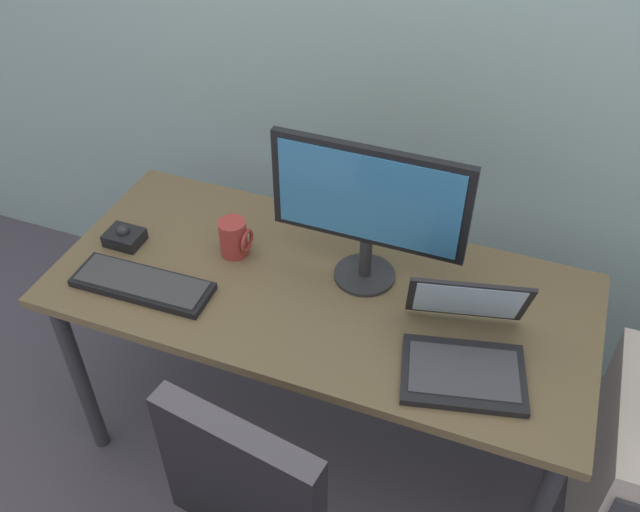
{
  "coord_description": "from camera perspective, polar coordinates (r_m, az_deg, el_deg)",
  "views": [
    {
      "loc": [
        0.51,
        -1.35,
        2.12
      ],
      "look_at": [
        0.0,
        0.0,
        0.87
      ],
      "focal_mm": 38.68,
      "sensor_mm": 36.0,
      "label": 1
    }
  ],
  "objects": [
    {
      "name": "trackball_mouse",
      "position": [
        2.21,
        -15.88,
        1.55
      ],
      "size": [
        0.11,
        0.09,
        0.07
      ],
      "color": "black",
      "rests_on": "desk"
    },
    {
      "name": "coffee_mug",
      "position": [
        2.08,
        -7.11,
        1.49
      ],
      "size": [
        0.09,
        0.08,
        0.12
      ],
      "color": "maroon",
      "rests_on": "desk"
    },
    {
      "name": "laptop",
      "position": [
        1.81,
        11.89,
        -7.32
      ],
      "size": [
        0.37,
        0.38,
        0.22
      ],
      "color": "black",
      "rests_on": "desk"
    },
    {
      "name": "desk",
      "position": [
        2.05,
        0.0,
        -4.26
      ],
      "size": [
        1.56,
        0.71,
        0.75
      ],
      "color": "brown",
      "rests_on": "ground"
    },
    {
      "name": "ground_plane",
      "position": [
        2.57,
        0.0,
        -14.78
      ],
      "size": [
        8.0,
        8.0,
        0.0
      ],
      "primitive_type": "plane",
      "color": "#49424C"
    },
    {
      "name": "monitor_main",
      "position": [
        1.86,
        4.01,
        4.23
      ],
      "size": [
        0.55,
        0.18,
        0.44
      ],
      "color": "#262628",
      "rests_on": "desk"
    },
    {
      "name": "keyboard",
      "position": [
        2.05,
        -14.48,
        -2.26
      ],
      "size": [
        0.41,
        0.15,
        0.03
      ],
      "color": "black",
      "rests_on": "desk"
    }
  ]
}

